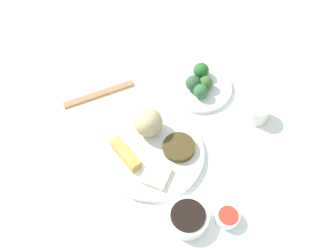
% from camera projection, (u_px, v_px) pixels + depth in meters
% --- Properties ---
extents(tabletop, '(2.20, 2.20, 0.02)m').
position_uv_depth(tabletop, '(153.00, 155.00, 1.24)').
color(tabletop, white).
rests_on(tabletop, ground).
extents(main_plate, '(0.28, 0.28, 0.02)m').
position_uv_depth(main_plate, '(152.00, 154.00, 1.22)').
color(main_plate, white).
rests_on(main_plate, tabletop).
extents(rice_scoop, '(0.08, 0.08, 0.08)m').
position_uv_depth(rice_scoop, '(148.00, 122.00, 1.22)').
color(rice_scoop, tan).
rests_on(rice_scoop, main_plate).
extents(spring_roll, '(0.10, 0.10, 0.03)m').
position_uv_depth(spring_roll, '(125.00, 154.00, 1.19)').
color(spring_roll, gold).
rests_on(spring_roll, main_plate).
extents(crab_rangoon_wonton, '(0.08, 0.08, 0.01)m').
position_uv_depth(crab_rangoon_wonton, '(156.00, 175.00, 1.17)').
color(crab_rangoon_wonton, beige).
rests_on(crab_rangoon_wonton, main_plate).
extents(stir_fry_heap, '(0.09, 0.09, 0.02)m').
position_uv_depth(stir_fry_heap, '(179.00, 147.00, 1.21)').
color(stir_fry_heap, '#423516').
rests_on(stir_fry_heap, main_plate).
extents(broccoli_plate, '(0.19, 0.19, 0.01)m').
position_uv_depth(broccoli_plate, '(200.00, 87.00, 1.35)').
color(broccoli_plate, white).
rests_on(broccoli_plate, tabletop).
extents(broccoli_floret_0, '(0.04, 0.04, 0.04)m').
position_uv_depth(broccoli_floret_0, '(206.00, 83.00, 1.32)').
color(broccoli_floret_0, '#396029').
rests_on(broccoli_floret_0, broccoli_plate).
extents(broccoli_floret_1, '(0.05, 0.05, 0.05)m').
position_uv_depth(broccoli_floret_1, '(193.00, 83.00, 1.32)').
color(broccoli_floret_1, '#2E5734').
rests_on(broccoli_floret_1, broccoli_plate).
extents(broccoli_floret_2, '(0.04, 0.04, 0.04)m').
position_uv_depth(broccoli_floret_2, '(201.00, 91.00, 1.30)').
color(broccoli_floret_2, '#2F6736').
rests_on(broccoli_floret_2, broccoli_plate).
extents(broccoli_floret_3, '(0.05, 0.05, 0.05)m').
position_uv_depth(broccoli_floret_3, '(201.00, 70.00, 1.35)').
color(broccoli_floret_3, '#256328').
rests_on(broccoli_floret_3, broccoli_plate).
extents(soy_sauce_bowl, '(0.11, 0.11, 0.03)m').
position_uv_depth(soy_sauce_bowl, '(188.00, 218.00, 1.11)').
color(soy_sauce_bowl, white).
rests_on(soy_sauce_bowl, tabletop).
extents(soy_sauce_bowl_liquid, '(0.09, 0.09, 0.00)m').
position_uv_depth(soy_sauce_bowl_liquid, '(188.00, 215.00, 1.09)').
color(soy_sauce_bowl_liquid, black).
rests_on(soy_sauce_bowl_liquid, soy_sauce_bowl).
extents(sauce_ramekin_sweet_and_sour, '(0.06, 0.06, 0.03)m').
position_uv_depth(sauce_ramekin_sweet_and_sour, '(228.00, 217.00, 1.11)').
color(sauce_ramekin_sweet_and_sour, white).
rests_on(sauce_ramekin_sweet_and_sour, tabletop).
extents(sauce_ramekin_sweet_and_sour_liquid, '(0.05, 0.05, 0.00)m').
position_uv_depth(sauce_ramekin_sweet_and_sour_liquid, '(228.00, 215.00, 1.10)').
color(sauce_ramekin_sweet_and_sour_liquid, red).
rests_on(sauce_ramekin_sweet_and_sour_liquid, sauce_ramekin_sweet_and_sour).
extents(teacup, '(0.07, 0.07, 0.05)m').
position_uv_depth(teacup, '(258.00, 112.00, 1.27)').
color(teacup, white).
rests_on(teacup, tabletop).
extents(chopsticks_pair, '(0.14, 0.20, 0.01)m').
position_uv_depth(chopsticks_pair, '(99.00, 94.00, 1.34)').
color(chopsticks_pair, '#AF7049').
rests_on(chopsticks_pair, tabletop).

